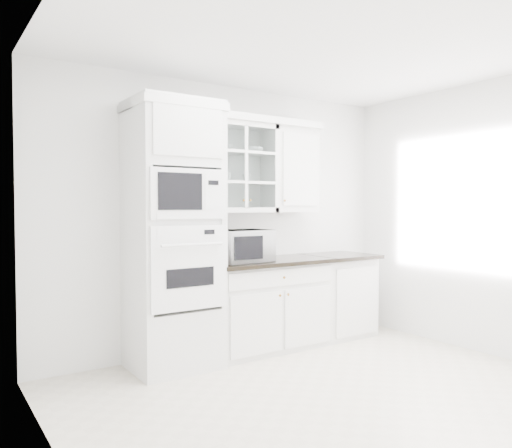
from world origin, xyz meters
TOP-DOWN VIEW (x-y plane):
  - ground at (0.00, 0.00)m, footprint 4.00×3.50m
  - room_shell at (0.00, 0.43)m, footprint 4.00×3.50m
  - oven_column at (-0.75, 1.42)m, footprint 0.76×0.68m
  - base_cabinet_run at (0.28, 1.45)m, footprint 1.32×0.67m
  - extra_base_cabinet at (1.28, 1.45)m, footprint 0.72×0.67m
  - upper_cabinet_glass at (0.03, 1.58)m, footprint 0.80×0.33m
  - upper_cabinet_solid at (0.71, 1.58)m, footprint 0.55×0.33m
  - crown_molding at (-0.07, 1.56)m, footprint 2.14×0.38m
  - countertop_microwave at (-0.04, 1.39)m, footprint 0.57×0.49m
  - bowl_a at (-0.15, 1.59)m, footprint 0.29×0.29m
  - bowl_b at (0.23, 1.58)m, footprint 0.20×0.20m
  - cup_a at (-0.10, 1.60)m, footprint 0.15×0.15m
  - cup_b at (0.14, 1.59)m, footprint 0.11×0.11m

SIDE VIEW (x-z plane):
  - ground at x=0.00m, z-range 0.00..0.01m
  - base_cabinet_run at x=0.28m, z-range 0.00..0.92m
  - extra_base_cabinet at x=1.28m, z-range 0.00..0.92m
  - countertop_microwave at x=-0.04m, z-range 0.92..1.23m
  - oven_column at x=-0.75m, z-range 0.00..2.40m
  - cup_b at x=0.14m, z-range 1.71..1.79m
  - cup_a at x=-0.10m, z-range 1.71..1.80m
  - room_shell at x=0.00m, z-range 0.43..3.13m
  - upper_cabinet_glass at x=0.03m, z-range 1.40..2.30m
  - upper_cabinet_solid at x=0.71m, z-range 1.40..2.30m
  - bowl_b at x=0.23m, z-range 2.01..2.07m
  - bowl_a at x=-0.15m, z-range 2.01..2.07m
  - crown_molding at x=-0.07m, z-range 2.30..2.37m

